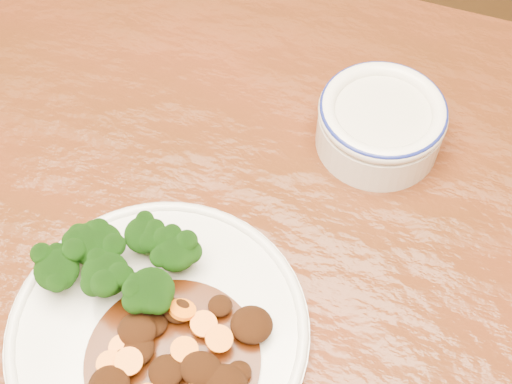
# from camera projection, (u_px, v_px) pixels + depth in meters

# --- Properties ---
(dining_table) EXTENTS (1.59, 1.07, 0.75)m
(dining_table) POSITION_uv_depth(u_px,v_px,m) (188.00, 338.00, 0.68)
(dining_table) COLOR #5A220F
(dining_table) RESTS_ON ground
(dinner_plate) EXTENTS (0.25, 0.25, 0.02)m
(dinner_plate) POSITION_uv_depth(u_px,v_px,m) (158.00, 330.00, 0.59)
(dinner_plate) COLOR silver
(dinner_plate) RESTS_ON dining_table
(broccoli_florets) EXTENTS (0.13, 0.09, 0.04)m
(broccoli_florets) POSITION_uv_depth(u_px,v_px,m) (117.00, 260.00, 0.60)
(broccoli_florets) COLOR #5F8545
(broccoli_florets) RESTS_ON dinner_plate
(mince_stew) EXTENTS (0.15, 0.14, 0.03)m
(mince_stew) POSITION_uv_depth(u_px,v_px,m) (180.00, 363.00, 0.56)
(mince_stew) COLOR #451907
(mince_stew) RESTS_ON dinner_plate
(dip_bowl) EXTENTS (0.12, 0.12, 0.06)m
(dip_bowl) POSITION_uv_depth(u_px,v_px,m) (381.00, 122.00, 0.69)
(dip_bowl) COLOR silver
(dip_bowl) RESTS_ON dining_table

